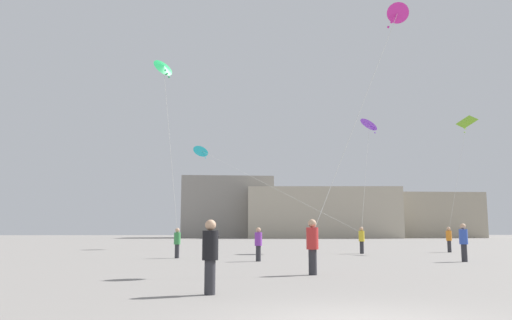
{
  "coord_description": "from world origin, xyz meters",
  "views": [
    {
      "loc": [
        -2.19,
        -8.12,
        1.45
      ],
      "look_at": [
        0.0,
        23.72,
        5.85
      ],
      "focal_mm": 35.88,
      "sensor_mm": 36.0,
      "label": 1
    }
  ],
  "objects_px": {
    "person_in_green": "(177,242)",
    "person_in_purple": "(258,243)",
    "person_in_black": "(210,253)",
    "kite_emerald_diamond": "(164,68)",
    "kite_lime_delta": "(466,124)",
    "building_right_hall": "(409,216)",
    "kite_violet_diamond": "(369,124)",
    "building_left_hall": "(227,208)",
    "person_in_red": "(312,244)",
    "person_in_orange": "(449,238)",
    "kite_cyan_diamond": "(202,151)",
    "person_in_blue": "(464,241)",
    "kite_magenta_diamond": "(397,16)",
    "person_in_yellow": "(362,239)",
    "building_centre_hall": "(322,213)"
  },
  "relations": [
    {
      "from": "person_in_black",
      "to": "kite_cyan_diamond",
      "type": "xyz_separation_m",
      "value": [
        -1.39,
        30.38,
        7.07
      ]
    },
    {
      "from": "person_in_green",
      "to": "building_right_hall",
      "type": "xyz_separation_m",
      "value": [
        39.46,
        71.85,
        3.49
      ]
    },
    {
      "from": "kite_lime_delta",
      "to": "building_right_hall",
      "type": "height_order",
      "value": "kite_lime_delta"
    },
    {
      "from": "person_in_red",
      "to": "person_in_orange",
      "type": "bearing_deg",
      "value": 117.77
    },
    {
      "from": "kite_violet_diamond",
      "to": "building_right_hall",
      "type": "relative_size",
      "value": 0.3
    },
    {
      "from": "kite_lime_delta",
      "to": "kite_cyan_diamond",
      "type": "bearing_deg",
      "value": 152.5
    },
    {
      "from": "person_in_green",
      "to": "kite_lime_delta",
      "type": "xyz_separation_m",
      "value": [
        18.81,
        5.45,
        7.76
      ]
    },
    {
      "from": "person_in_green",
      "to": "person_in_purple",
      "type": "relative_size",
      "value": 0.99
    },
    {
      "from": "kite_lime_delta",
      "to": "building_right_hall",
      "type": "xyz_separation_m",
      "value": [
        20.66,
        66.4,
        -4.27
      ]
    },
    {
      "from": "person_in_red",
      "to": "kite_cyan_diamond",
      "type": "distance_m",
      "value": 26.78
    },
    {
      "from": "person_in_green",
      "to": "kite_violet_diamond",
      "type": "distance_m",
      "value": 16.46
    },
    {
      "from": "person_in_black",
      "to": "kite_violet_diamond",
      "type": "relative_size",
      "value": 0.21
    },
    {
      "from": "building_left_hall",
      "to": "person_in_green",
      "type": "bearing_deg",
      "value": -92.62
    },
    {
      "from": "person_in_blue",
      "to": "kite_violet_diamond",
      "type": "bearing_deg",
      "value": -164.11
    },
    {
      "from": "person_in_yellow",
      "to": "building_left_hall",
      "type": "distance_m",
      "value": 71.78
    },
    {
      "from": "kite_violet_diamond",
      "to": "kite_magenta_diamond",
      "type": "relative_size",
      "value": 0.86
    },
    {
      "from": "person_in_red",
      "to": "person_in_purple",
      "type": "height_order",
      "value": "person_in_red"
    },
    {
      "from": "kite_cyan_diamond",
      "to": "kite_lime_delta",
      "type": "xyz_separation_m",
      "value": [
        18.16,
        -9.45,
        0.61
      ]
    },
    {
      "from": "person_in_green",
      "to": "building_centre_hall",
      "type": "bearing_deg",
      "value": 29.04
    },
    {
      "from": "kite_lime_delta",
      "to": "building_centre_hall",
      "type": "bearing_deg",
      "value": 87.6
    },
    {
      "from": "person_in_red",
      "to": "person_in_purple",
      "type": "relative_size",
      "value": 1.14
    },
    {
      "from": "person_in_green",
      "to": "kite_cyan_diamond",
      "type": "height_order",
      "value": "kite_cyan_diamond"
    },
    {
      "from": "person_in_orange",
      "to": "kite_emerald_diamond",
      "type": "relative_size",
      "value": 0.18
    },
    {
      "from": "person_in_black",
      "to": "kite_emerald_diamond",
      "type": "relative_size",
      "value": 0.19
    },
    {
      "from": "building_left_hall",
      "to": "person_in_blue",
      "type": "bearing_deg",
      "value": -82.76
    },
    {
      "from": "person_in_red",
      "to": "kite_violet_diamond",
      "type": "height_order",
      "value": "kite_violet_diamond"
    },
    {
      "from": "person_in_purple",
      "to": "building_right_hall",
      "type": "bearing_deg",
      "value": -73.05
    },
    {
      "from": "kite_magenta_diamond",
      "to": "kite_lime_delta",
      "type": "bearing_deg",
      "value": 55.06
    },
    {
      "from": "kite_magenta_diamond",
      "to": "building_left_hall",
      "type": "height_order",
      "value": "building_left_hall"
    },
    {
      "from": "building_left_hall",
      "to": "kite_violet_diamond",
      "type": "bearing_deg",
      "value": -82.43
    },
    {
      "from": "person_in_green",
      "to": "person_in_red",
      "type": "bearing_deg",
      "value": -106.93
    },
    {
      "from": "person_in_blue",
      "to": "person_in_purple",
      "type": "distance_m",
      "value": 9.59
    },
    {
      "from": "building_left_hall",
      "to": "building_right_hall",
      "type": "height_order",
      "value": "building_left_hall"
    },
    {
      "from": "person_in_yellow",
      "to": "person_in_orange",
      "type": "bearing_deg",
      "value": -75.01
    },
    {
      "from": "building_right_hall",
      "to": "building_left_hall",
      "type": "bearing_deg",
      "value": 173.99
    },
    {
      "from": "person_in_black",
      "to": "kite_violet_diamond",
      "type": "bearing_deg",
      "value": -24.42
    },
    {
      "from": "kite_magenta_diamond",
      "to": "kite_lime_delta",
      "type": "relative_size",
      "value": 1.19
    },
    {
      "from": "person_in_red",
      "to": "kite_violet_diamond",
      "type": "xyz_separation_m",
      "value": [
        7.29,
        17.51,
        7.83
      ]
    },
    {
      "from": "person_in_black",
      "to": "person_in_orange",
      "type": "distance_m",
      "value": 26.42
    },
    {
      "from": "person_in_green",
      "to": "kite_cyan_diamond",
      "type": "xyz_separation_m",
      "value": [
        0.65,
        14.9,
        7.14
      ]
    },
    {
      "from": "person_in_red",
      "to": "kite_violet_diamond",
      "type": "bearing_deg",
      "value": 131.51
    },
    {
      "from": "person_in_green",
      "to": "kite_magenta_diamond",
      "type": "bearing_deg",
      "value": -84.65
    },
    {
      "from": "person_in_black",
      "to": "kite_emerald_diamond",
      "type": "bearing_deg",
      "value": 12.0
    },
    {
      "from": "person_in_purple",
      "to": "building_centre_hall",
      "type": "bearing_deg",
      "value": -61.34
    },
    {
      "from": "person_in_yellow",
      "to": "building_centre_hall",
      "type": "bearing_deg",
      "value": -7.77
    },
    {
      "from": "kite_violet_diamond",
      "to": "kite_lime_delta",
      "type": "distance_m",
      "value": 6.4
    },
    {
      "from": "person_in_black",
      "to": "kite_emerald_diamond",
      "type": "xyz_separation_m",
      "value": [
        -2.81,
        14.14,
        8.94
      ]
    },
    {
      "from": "person_in_red",
      "to": "person_in_blue",
      "type": "distance_m",
      "value": 10.52
    },
    {
      "from": "person_in_purple",
      "to": "kite_emerald_diamond",
      "type": "distance_m",
      "value": 10.35
    },
    {
      "from": "person_in_black",
      "to": "kite_violet_diamond",
      "type": "xyz_separation_m",
      "value": [
        10.55,
        22.47,
        7.89
      ]
    }
  ]
}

